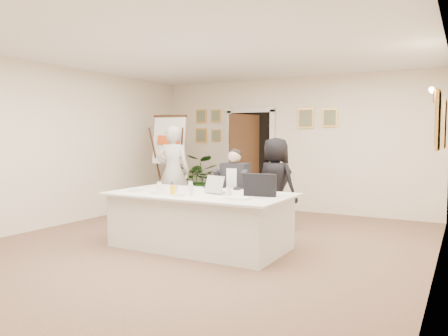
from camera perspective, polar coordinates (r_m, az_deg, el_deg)
floor at (r=6.39m, az=-2.81°, el=-10.07°), size 7.00×7.00×0.00m
ceiling at (r=6.32m, az=-2.90°, el=15.39°), size 6.00×7.00×0.02m
wall_back at (r=9.35m, az=8.60°, el=3.02°), size 6.00×0.10×2.80m
wall_left at (r=8.19m, az=-20.97°, el=2.67°), size 0.10×7.00×2.80m
wall_right at (r=5.26m, az=26.07°, el=1.94°), size 0.10×7.00×2.80m
doorway at (r=9.55m, az=3.23°, el=0.94°), size 1.14×0.86×2.20m
pictures_back_wall at (r=9.64m, az=4.08°, el=5.76°), size 3.40×0.06×0.80m
pictures_right_wall at (r=6.46m, az=26.48°, el=5.34°), size 0.06×2.20×0.80m
wall_sconce at (r=6.49m, az=25.95°, el=8.45°), size 0.20×0.30×0.24m
conference_table at (r=6.20m, az=-3.15°, el=-6.78°), size 2.55×1.37×0.78m
seated_man at (r=6.96m, az=1.26°, el=-3.05°), size 0.68×0.71×1.39m
flip_chart at (r=9.24m, az=-6.90°, el=0.01°), size 0.72×0.51×1.98m
standing_man at (r=8.48m, az=-6.69°, el=-0.51°), size 0.77×0.67×1.78m
standing_woman at (r=7.35m, az=6.75°, el=-2.08°), size 0.86×0.67×1.55m
potted_palm at (r=10.10m, az=-3.63°, el=-1.52°), size 1.28×1.19×1.16m
laptop at (r=6.09m, az=-0.70°, el=-2.02°), size 0.40×0.42×0.28m
laptop_bag at (r=5.80m, az=4.72°, el=-2.24°), size 0.44×0.17×0.30m
paper_stack at (r=5.51m, az=1.82°, el=-3.95°), size 0.29×0.20×0.03m
plate_left at (r=6.43m, az=-11.39°, el=-2.95°), size 0.29×0.29×0.01m
plate_mid at (r=6.12m, az=-8.50°, el=-3.27°), size 0.26×0.26×0.01m
plate_near at (r=5.85m, az=-5.84°, el=-3.58°), size 0.24×0.24×0.01m
glass_a at (r=6.37m, az=-8.46°, el=-2.42°), size 0.07×0.07×0.14m
glass_b at (r=5.87m, az=-4.27°, el=-2.92°), size 0.07×0.07×0.14m
glass_c at (r=5.64m, az=0.58°, el=-3.20°), size 0.07×0.07×0.14m
glass_d at (r=6.39m, az=-4.40°, el=-2.37°), size 0.07×0.07×0.14m
oj_glass at (r=5.97m, az=-6.72°, el=-2.87°), size 0.08×0.08×0.13m
steel_jug at (r=6.21m, az=-6.46°, el=-2.70°), size 0.10×0.10×0.11m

